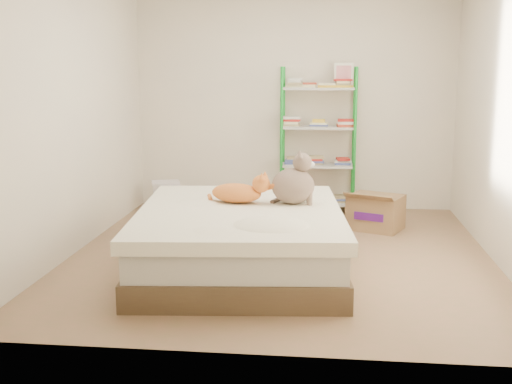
# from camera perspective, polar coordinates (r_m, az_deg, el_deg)

# --- Properties ---
(room) EXTENTS (3.81, 4.21, 2.61)m
(room) POSITION_cam_1_polar(r_m,az_deg,el_deg) (5.69, 2.29, 7.07)
(room) COLOR #93694F
(room) RESTS_ON ground
(bed) EXTENTS (1.86, 2.24, 0.53)m
(bed) POSITION_cam_1_polar(r_m,az_deg,el_deg) (5.41, -1.41, -4.25)
(bed) COLOR #4A3727
(bed) RESTS_ON ground
(orange_cat) EXTENTS (0.58, 0.39, 0.21)m
(orange_cat) POSITION_cam_1_polar(r_m,az_deg,el_deg) (5.57, -1.75, 0.13)
(orange_cat) COLOR orange
(orange_cat) RESTS_ON bed
(grey_cat) EXTENTS (0.42, 0.36, 0.45)m
(grey_cat) POSITION_cam_1_polar(r_m,az_deg,el_deg) (5.50, 3.32, 1.24)
(grey_cat) COLOR #846B56
(grey_cat) RESTS_ON bed
(shelf_unit) EXTENTS (0.88, 0.36, 1.74)m
(shelf_unit) POSITION_cam_1_polar(r_m,az_deg,el_deg) (7.59, 5.58, 4.63)
(shelf_unit) COLOR green
(shelf_unit) RESTS_ON ground
(cardboard_box) EXTENTS (0.65, 0.67, 0.43)m
(cardboard_box) POSITION_cam_1_polar(r_m,az_deg,el_deg) (6.90, 10.60, -1.76)
(cardboard_box) COLOR #8A6949
(cardboard_box) RESTS_ON ground
(white_bin) EXTENTS (0.39, 0.36, 0.37)m
(white_bin) POSITION_cam_1_polar(r_m,az_deg,el_deg) (7.65, -8.00, -0.41)
(white_bin) COLOR silver
(white_bin) RESTS_ON ground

